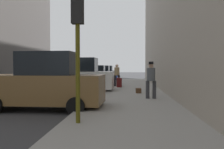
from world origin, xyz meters
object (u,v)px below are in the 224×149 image
at_px(parked_bronze_suv, 45,84).
at_px(parked_white_van, 78,77).
at_px(fire_hydrant, 106,85).
at_px(pedestrian_in_tan_coat, 117,74).
at_px(parked_gray_coupe, 104,73).
at_px(rolling_suitcase, 119,82).
at_px(duffel_bag, 138,91).
at_px(traffic_light, 78,27).
at_px(pedestrian_with_beanie, 151,78).
at_px(parked_blue_sedan, 99,74).
at_px(parked_silver_sedan, 92,76).

height_order(parked_bronze_suv, parked_white_van, same).
bearing_deg(fire_hydrant, pedestrian_in_tan_coat, 80.39).
relative_size(parked_white_van, parked_gray_coupe, 1.09).
relative_size(rolling_suitcase, duffel_bag, 2.36).
xyz_separation_m(traffic_light, pedestrian_with_beanie, (2.47, 5.35, -1.62)).
height_order(parked_bronze_suv, traffic_light, traffic_light).
xyz_separation_m(parked_white_van, pedestrian_in_tan_coat, (2.35, 3.46, 0.07)).
bearing_deg(duffel_bag, parked_white_van, 159.76).
distance_m(parked_blue_sedan, pedestrian_in_tan_coat, 8.82).
bearing_deg(rolling_suitcase, traffic_light, -93.36).
xyz_separation_m(parked_bronze_suv, parked_white_van, (0.00, 6.46, 0.00)).
bearing_deg(pedestrian_with_beanie, rolling_suitcase, 105.19).
bearing_deg(pedestrian_with_beanie, parked_blue_sedan, 105.30).
xyz_separation_m(parked_gray_coupe, pedestrian_in_tan_coat, (2.35, -14.04, 0.26)).
height_order(parked_silver_sedan, traffic_light, traffic_light).
bearing_deg(parked_blue_sedan, duffel_bag, -74.02).
bearing_deg(duffel_bag, parked_gray_coupe, 101.44).
height_order(parked_bronze_suv, pedestrian_in_tan_coat, parked_bronze_suv).
bearing_deg(duffel_bag, fire_hydrant, 141.26).
height_order(parked_white_van, fire_hydrant, parked_white_van).
bearing_deg(parked_blue_sedan, parked_gray_coupe, 90.00).
xyz_separation_m(pedestrian_in_tan_coat, duffel_bag, (1.47, -4.88, -0.81)).
height_order(parked_white_van, pedestrian_with_beanie, parked_white_van).
height_order(parked_silver_sedan, duffel_bag, parked_silver_sedan).
relative_size(parked_silver_sedan, rolling_suitcase, 4.06).
bearing_deg(parked_silver_sedan, pedestrian_in_tan_coat, -50.81).
distance_m(parked_white_van, fire_hydrant, 1.89).
bearing_deg(pedestrian_in_tan_coat, rolling_suitcase, -75.83).
xyz_separation_m(parked_silver_sedan, traffic_light, (1.85, -15.56, 1.91)).
xyz_separation_m(parked_white_van, rolling_suitcase, (2.55, 2.68, -0.54)).
bearing_deg(duffel_bag, rolling_suitcase, 107.33).
relative_size(parked_silver_sedan, traffic_light, 1.17).
relative_size(parked_white_van, rolling_suitcase, 4.46).
bearing_deg(parked_bronze_suv, parked_gray_coupe, 90.00).
relative_size(parked_silver_sedan, parked_gray_coupe, 1.00).
xyz_separation_m(parked_silver_sedan, fire_hydrant, (1.80, -6.14, -0.35)).
xyz_separation_m(parked_blue_sedan, rolling_suitcase, (2.55, -9.28, -0.36)).
bearing_deg(pedestrian_in_tan_coat, parked_bronze_suv, -103.34).
distance_m(parked_white_van, pedestrian_with_beanie, 5.80).
bearing_deg(pedestrian_in_tan_coat, fire_hydrant, -99.61).
distance_m(parked_white_van, pedestrian_in_tan_coat, 4.19).
bearing_deg(rolling_suitcase, pedestrian_with_beanie, -74.81).
bearing_deg(parked_white_van, parked_bronze_suv, -90.00).
distance_m(parked_gray_coupe, rolling_suitcase, 15.05).
xyz_separation_m(parked_white_van, fire_hydrant, (1.80, 0.21, -0.54)).
height_order(parked_silver_sedan, pedestrian_with_beanie, pedestrian_with_beanie).
bearing_deg(pedestrian_with_beanie, parked_white_van, 138.29).
height_order(fire_hydrant, pedestrian_with_beanie, pedestrian_with_beanie).
distance_m(parked_bronze_suv, parked_silver_sedan, 12.81).
relative_size(fire_hydrant, pedestrian_with_beanie, 0.40).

